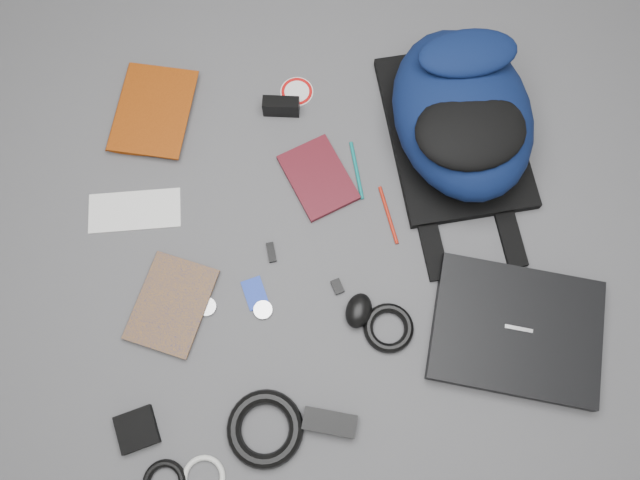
{
  "coord_description": "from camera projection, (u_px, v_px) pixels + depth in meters",
  "views": [
    {
      "loc": [
        -0.04,
        -0.46,
        1.46
      ],
      "look_at": [
        0.0,
        0.0,
        0.02
      ],
      "focal_mm": 35.0,
      "sensor_mm": 36.0,
      "label": 1
    }
  ],
  "objects": [
    {
      "name": "cable_coil",
      "position": [
        389.0,
        328.0,
        1.45
      ],
      "size": [
        0.15,
        0.15,
        0.02
      ],
      "primitive_type": "torus",
      "rotation": [
        0.0,
        0.0,
        -0.37
      ],
      "color": "black",
      "rests_on": "ground"
    },
    {
      "name": "laptop",
      "position": [
        516.0,
        330.0,
        1.44
      ],
      "size": [
        0.45,
        0.39,
        0.04
      ],
      "primitive_type": "cube",
      "rotation": [
        0.0,
        0.0,
        -0.28
      ],
      "color": "black",
      "rests_on": "ground"
    },
    {
      "name": "dvd_case",
      "position": [
        318.0,
        178.0,
        1.57
      ],
      "size": [
        0.2,
        0.23,
        0.02
      ],
      "primitive_type": "cube",
      "rotation": [
        0.0,
        0.0,
        0.39
      ],
      "color": "#400C13",
      "rests_on": "ground"
    },
    {
      "name": "envelope",
      "position": [
        135.0,
        211.0,
        1.55
      ],
      "size": [
        0.23,
        0.1,
        0.0
      ],
      "primitive_type": "cube",
      "rotation": [
        0.0,
        0.0,
        -0.0
      ],
      "color": "white",
      "rests_on": "ground"
    },
    {
      "name": "power_brick",
      "position": [
        330.0,
        422.0,
        1.38
      ],
      "size": [
        0.13,
        0.08,
        0.03
      ],
      "primitive_type": "cube",
      "rotation": [
        0.0,
        0.0,
        -0.26
      ],
      "color": "black",
      "rests_on": "ground"
    },
    {
      "name": "key_fob",
      "position": [
        337.0,
        287.0,
        1.49
      ],
      "size": [
        0.03,
        0.04,
        0.01
      ],
      "primitive_type": "cube",
      "rotation": [
        0.0,
        0.0,
        0.31
      ],
      "color": "black",
      "rests_on": "ground"
    },
    {
      "name": "id_badge",
      "position": [
        255.0,
        293.0,
        1.49
      ],
      "size": [
        0.07,
        0.09,
        0.0
      ],
      "primitive_type": "cube",
      "rotation": [
        0.0,
        0.0,
        0.26
      ],
      "color": "#1632AA",
      "rests_on": "ground"
    },
    {
      "name": "sticker_disc",
      "position": [
        297.0,
        92.0,
        1.65
      ],
      "size": [
        0.09,
        0.09,
        0.0
      ],
      "primitive_type": "cylinder",
      "rotation": [
        0.0,
        0.0,
        -0.07
      ],
      "color": "white",
      "rests_on": "ground"
    },
    {
      "name": "usb_black",
      "position": [
        271.0,
        252.0,
        1.51
      ],
      "size": [
        0.02,
        0.05,
        0.01
      ],
      "primitive_type": "cube",
      "rotation": [
        0.0,
        0.0,
        0.11
      ],
      "color": "black",
      "rests_on": "ground"
    },
    {
      "name": "pen_red",
      "position": [
        388.0,
        215.0,
        1.54
      ],
      "size": [
        0.03,
        0.15,
        0.01
      ],
      "primitive_type": "cylinder",
      "rotation": [
        1.57,
        0.0,
        0.17
      ],
      "color": "#AE1D0D",
      "rests_on": "ground"
    },
    {
      "name": "headphone_left",
      "position": [
        207.0,
        307.0,
        1.47
      ],
      "size": [
        0.06,
        0.06,
        0.01
      ],
      "primitive_type": "cylinder",
      "rotation": [
        0.0,
        0.0,
        0.3
      ],
      "color": "#AEAEB0",
      "rests_on": "ground"
    },
    {
      "name": "textbook_red",
      "position": [
        117.0,
        107.0,
        1.63
      ],
      "size": [
        0.24,
        0.29,
        0.03
      ],
      "primitive_type": "imported",
      "rotation": [
        0.0,
        0.0,
        -0.23
      ],
      "color": "#7A2C07",
      "rests_on": "ground"
    },
    {
      "name": "headphone_right",
      "position": [
        263.0,
        310.0,
        1.47
      ],
      "size": [
        0.05,
        0.05,
        0.01
      ],
      "primitive_type": "cylinder",
      "rotation": [
        0.0,
        0.0,
        -0.16
      ],
      "color": "silver",
      "rests_on": "ground"
    },
    {
      "name": "white_cable_coil",
      "position": [
        204.0,
        478.0,
        1.36
      ],
      "size": [
        0.11,
        0.11,
        0.01
      ],
      "primitive_type": "torus",
      "rotation": [
        0.0,
        0.0,
        0.12
      ],
      "color": "silver",
      "rests_on": "ground"
    },
    {
      "name": "pouch",
      "position": [
        137.0,
        430.0,
        1.38
      ],
      "size": [
        0.1,
        0.1,
        0.02
      ],
      "primitive_type": "cube",
      "rotation": [
        0.0,
        0.0,
        0.27
      ],
      "color": "black",
      "rests_on": "ground"
    },
    {
      "name": "comic_book",
      "position": [
        140.0,
        294.0,
        1.48
      ],
      "size": [
        0.24,
        0.27,
        0.02
      ],
      "primitive_type": "imported",
      "rotation": [
        0.0,
        0.0,
        -0.39
      ],
      "color": "#BB750D",
      "rests_on": "ground"
    },
    {
      "name": "mouse",
      "position": [
        359.0,
        311.0,
        1.45
      ],
      "size": [
        0.09,
        0.1,
        0.04
      ],
      "primitive_type": "ellipsoid",
      "rotation": [
        0.0,
        0.0,
        -0.38
      ],
      "color": "black",
      "rests_on": "ground"
    },
    {
      "name": "compact_camera",
      "position": [
        281.0,
        106.0,
        1.61
      ],
      "size": [
        0.1,
        0.05,
        0.05
      ],
      "primitive_type": "cube",
      "rotation": [
        0.0,
        0.0,
        -0.13
      ],
      "color": "black",
      "rests_on": "ground"
    },
    {
      "name": "power_cord_coil",
      "position": [
        265.0,
        429.0,
        1.38
      ],
      "size": [
        0.22,
        0.22,
        0.03
      ],
      "primitive_type": "torus",
      "rotation": [
        0.0,
        0.0,
        0.33
      ],
      "color": "black",
      "rests_on": "ground"
    },
    {
      "name": "ground",
      "position": [
        320.0,
        242.0,
        1.53
      ],
      "size": [
        4.0,
        4.0,
        0.0
      ],
      "primitive_type": "plane",
      "color": "#4F4F51",
      "rests_on": "ground"
    },
    {
      "name": "pen_teal",
      "position": [
        357.0,
        170.0,
        1.58
      ],
      "size": [
        0.02,
        0.16,
        0.01
      ],
      "primitive_type": "cylinder",
      "rotation": [
        1.57,
        0.0,
        0.08
      ],
      "color": "#0C736F",
      "rests_on": "ground"
    },
    {
      "name": "backpack",
      "position": [
        462.0,
        113.0,
        1.52
      ],
      "size": [
        0.4,
        0.55,
        0.22
      ],
      "primitive_type": null,
      "rotation": [
        0.0,
        0.0,
        0.08
      ],
      "color": "black",
      "rests_on": "ground"
    }
  ]
}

